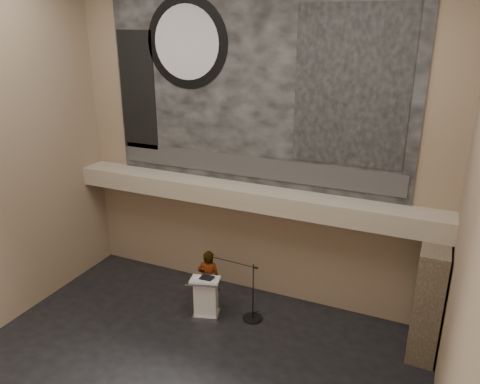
% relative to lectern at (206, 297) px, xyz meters
% --- Properties ---
extents(floor, '(10.00, 10.00, 0.00)m').
position_rel_lectern_xyz_m(floor, '(0.55, -2.28, -0.55)').
color(floor, black).
rests_on(floor, ground).
extents(wall_back, '(10.00, 0.02, 8.50)m').
position_rel_lectern_xyz_m(wall_back, '(0.55, 1.72, 3.70)').
color(wall_back, '#8D7459').
rests_on(wall_back, floor).
extents(wall_right, '(0.02, 8.00, 8.50)m').
position_rel_lectern_xyz_m(wall_right, '(5.55, -2.28, 3.70)').
color(wall_right, '#8D7459').
rests_on(wall_right, floor).
extents(soffit, '(10.00, 0.80, 0.50)m').
position_rel_lectern_xyz_m(soffit, '(0.55, 1.32, 2.40)').
color(soffit, '#9E917A').
rests_on(soffit, wall_back).
extents(sprinkler_left, '(0.04, 0.04, 0.06)m').
position_rel_lectern_xyz_m(sprinkler_left, '(-1.05, 1.27, 2.12)').
color(sprinkler_left, '#B2893D').
rests_on(sprinkler_left, soffit).
extents(sprinkler_right, '(0.04, 0.04, 0.06)m').
position_rel_lectern_xyz_m(sprinkler_right, '(2.45, 1.27, 2.12)').
color(sprinkler_right, '#B2893D').
rests_on(sprinkler_right, soffit).
extents(banner, '(8.00, 0.05, 5.00)m').
position_rel_lectern_xyz_m(banner, '(0.55, 1.69, 5.15)').
color(banner, black).
rests_on(banner, wall_back).
extents(banner_text_strip, '(7.76, 0.02, 0.55)m').
position_rel_lectern_xyz_m(banner_text_strip, '(0.55, 1.65, 3.10)').
color(banner_text_strip, '#2E2E2E').
rests_on(banner_text_strip, banner).
extents(banner_clock_rim, '(2.30, 0.02, 2.30)m').
position_rel_lectern_xyz_m(banner_clock_rim, '(-1.25, 1.65, 6.15)').
color(banner_clock_rim, black).
rests_on(banner_clock_rim, banner).
extents(banner_clock_face, '(1.84, 0.02, 1.84)m').
position_rel_lectern_xyz_m(banner_clock_face, '(-1.25, 1.63, 6.15)').
color(banner_clock_face, silver).
rests_on(banner_clock_face, banner).
extents(banner_building_print, '(2.60, 0.02, 3.60)m').
position_rel_lectern_xyz_m(banner_building_print, '(2.95, 1.65, 5.25)').
color(banner_building_print, black).
rests_on(banner_building_print, banner).
extents(banner_brick_print, '(1.10, 0.02, 3.20)m').
position_rel_lectern_xyz_m(banner_brick_print, '(-2.85, 1.65, 4.85)').
color(banner_brick_print, black).
rests_on(banner_brick_print, banner).
extents(stone_pier, '(0.60, 1.40, 2.70)m').
position_rel_lectern_xyz_m(stone_pier, '(5.20, 0.87, 0.80)').
color(stone_pier, '#403527').
rests_on(stone_pier, floor).
extents(lectern, '(0.85, 0.70, 1.14)m').
position_rel_lectern_xyz_m(lectern, '(0.00, 0.00, 0.00)').
color(lectern, silver).
rests_on(lectern, floor).
extents(binder, '(0.33, 0.27, 0.04)m').
position_rel_lectern_xyz_m(binder, '(0.04, 0.01, 0.56)').
color(binder, black).
rests_on(binder, lectern).
extents(papers, '(0.27, 0.31, 0.00)m').
position_rel_lectern_xyz_m(papers, '(-0.18, -0.06, 0.55)').
color(papers, white).
rests_on(papers, lectern).
extents(speaker_person, '(0.67, 0.51, 1.66)m').
position_rel_lectern_xyz_m(speaker_person, '(-0.11, 0.39, 0.28)').
color(speaker_person, beige).
rests_on(speaker_person, floor).
extents(mic_stand, '(1.56, 0.52, 1.59)m').
position_rel_lectern_xyz_m(mic_stand, '(1.11, 0.36, -0.31)').
color(mic_stand, black).
rests_on(mic_stand, floor).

